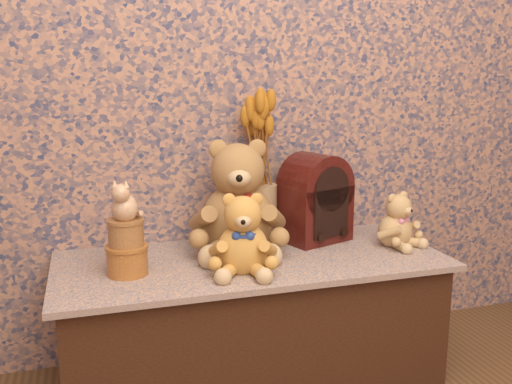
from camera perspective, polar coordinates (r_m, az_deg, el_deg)
display_shelf at (r=2.00m, az=-0.43°, el=-12.74°), size 1.31×0.57×0.44m
teddy_large at (r=1.95m, az=-1.87°, el=0.04°), size 0.42×0.47×0.43m
teddy_medium at (r=1.76m, az=-1.36°, el=-3.84°), size 0.28×0.30×0.27m
teddy_small at (r=2.09m, az=14.09°, el=-2.49°), size 0.23×0.25×0.21m
cathedral_radio at (r=2.09m, az=6.05°, el=-0.54°), size 0.28×0.24×0.33m
ceramic_vase at (r=2.08m, az=0.33°, el=-2.19°), size 0.14×0.14×0.22m
dried_stalks at (r=2.02m, az=0.34°, el=6.06°), size 0.21×0.21×0.38m
biscuit_tin_lower at (r=1.80m, az=-13.01°, el=-6.81°), size 0.16×0.16×0.09m
biscuit_tin_upper at (r=1.77m, az=-13.14°, el=-4.11°), size 0.13×0.13×0.08m
cat_figurine at (r=1.75m, az=-13.31°, el=-0.69°), size 0.13×0.13×0.13m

